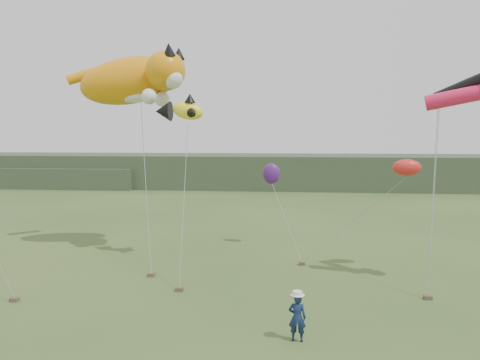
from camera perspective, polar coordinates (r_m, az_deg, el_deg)
name	(u,v)px	position (r m, az deg, el deg)	size (l,w,h in m)	color
ground	(253,336)	(15.64, 1.61, -18.48)	(120.00, 120.00, 0.00)	#385123
headland	(257,171)	(59.27, 2.06, 1.06)	(90.00, 13.00, 4.00)	#2D3D28
festival_attendant	(297,318)	(15.13, 6.99, -16.31)	(0.54, 0.36, 1.49)	#122346
sandbag_anchors	(217,284)	(20.38, -2.77, -12.50)	(16.16, 6.60, 0.16)	brown
cat_kite	(138,79)	(26.45, -12.37, 11.91)	(7.38, 4.07, 3.47)	orange
fish_kite	(179,110)	(23.68, -7.48, 8.41)	(2.62, 1.75, 1.41)	yellow
tube_kites	(478,89)	(21.61, 27.04, 9.86)	(3.69, 2.50, 1.81)	black
misc_kites	(333,171)	(24.76, 11.26, 1.10)	(7.64, 5.03, 1.67)	red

